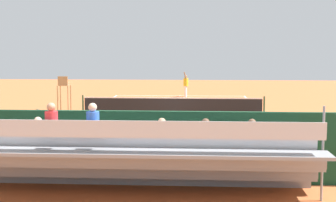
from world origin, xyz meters
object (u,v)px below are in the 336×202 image
Objects in this scene: equipment_bag at (167,170)px; tennis_net at (173,106)px; tennis_ball_far at (185,100)px; bleacher_stand at (137,159)px; tennis_racket at (181,97)px; courtside_bench at (220,157)px; line_judge at (34,140)px; tennis_player at (186,84)px; umpire_chair at (64,91)px; tennis_ball_near at (214,102)px.

tennis_net is at bearing -87.60° from equipment_bag.
equipment_bag reaches higher than tennis_ball_far.
bleacher_stand is 15.60× the size of tennis_racket.
line_judge reaches higher than courtside_bench.
tennis_player is 1.07m from tennis_racket.
tennis_racket is at bearing -122.42° from umpire_chair.
bleacher_stand is 16.62m from umpire_chair.
tennis_player is (1.63, -23.25, 0.46)m from courtside_bench.
tennis_player is at bearing -85.99° from courtside_bench.
courtside_bench is 1.59m from equipment_bag.
tennis_racket is (-0.17, -25.37, -0.94)m from bleacher_stand.
courtside_bench is 5.52m from line_judge.
umpire_chair is (6.20, -0.06, 0.81)m from tennis_net.
tennis_net is 13.42m from equipment_bag.
courtside_bench is 19.68m from tennis_ball_near.
umpire_chair is at bearing -0.58° from tennis_net.
tennis_net is 1.14× the size of bleacher_stand.
umpire_chair is 2.38× the size of equipment_bag.
tennis_ball_near is at bearing 124.22° from tennis_racket.
tennis_player is at bearing -99.43° from line_judge.
umpire_chair is at bearing -63.33° from equipment_bag.
tennis_net is 13.44m from courtside_bench.
tennis_ball_far is at bearing -130.60° from umpire_chair.
tennis_racket is 8.80× the size of tennis_ball_far.
tennis_racket is (2.00, -23.25, -0.54)m from courtside_bench.
tennis_net is 13.76m from line_judge.
tennis_ball_far is (-0.45, -7.82, -0.47)m from tennis_net.
tennis_ball_far is 0.03× the size of line_judge.
tennis_racket is at bearing -88.87° from equipment_bag.
tennis_ball_far is at bearing -89.70° from equipment_bag.
umpire_chair is at bearing -58.09° from courtside_bench.
line_judge is at bearing 80.57° from tennis_player.
tennis_racket is at bearing -98.53° from line_judge.
courtside_bench is at bearing -175.24° from equipment_bag.
tennis_player reaches higher than equipment_bag.
tennis_player is (-0.54, -25.36, 0.06)m from bleacher_stand.
tennis_player is (-0.47, -9.98, 0.51)m from tennis_net.
line_judge is at bearing -31.73° from bleacher_stand.
umpire_chair is 1.19× the size of courtside_bench.
courtside_bench is at bearing 94.01° from tennis_player.
courtside_bench reaches higher than tennis_ball_far.
bleacher_stand is 137.27× the size of tennis_ball_far.
tennis_net is 15.39m from bleacher_stand.
bleacher_stand is at bearing 72.36° from equipment_bag.
umpire_chair is 11.95m from tennis_player.
tennis_net reaches higher than tennis_ball_near.
bleacher_stand is 2.22m from equipment_bag.
tennis_net is 6.90m from tennis_ball_near.
tennis_player reaches higher than courtside_bench.
equipment_bag is at bearing -107.64° from bleacher_stand.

